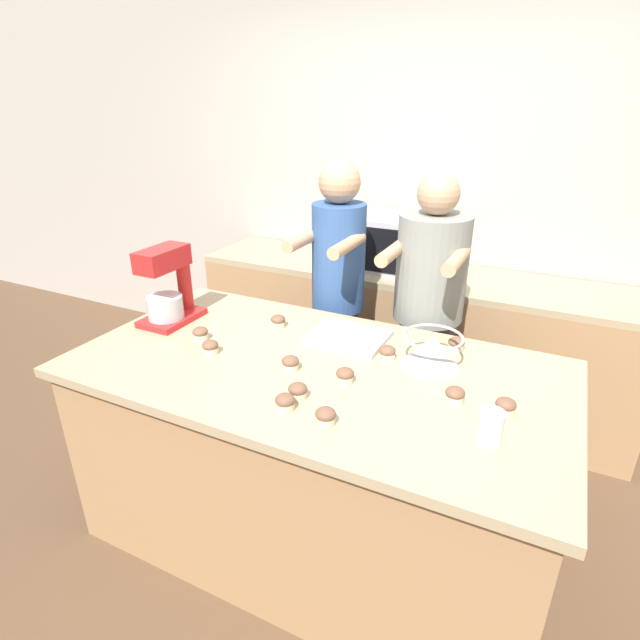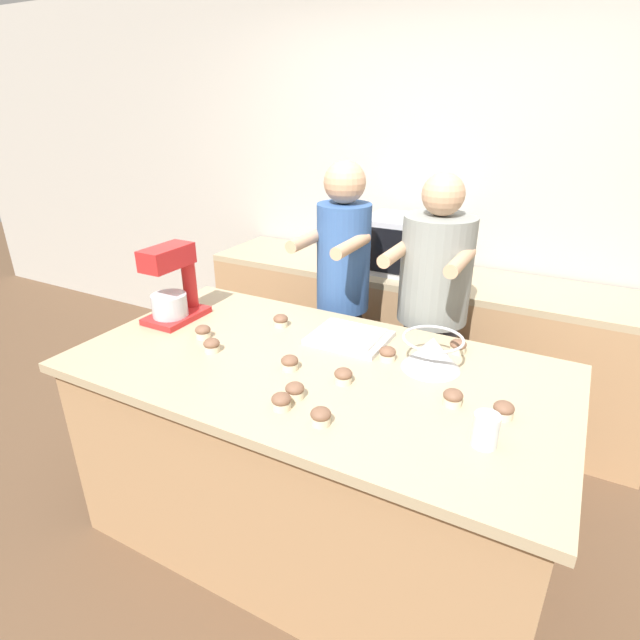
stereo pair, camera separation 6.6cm
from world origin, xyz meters
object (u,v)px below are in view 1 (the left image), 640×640
object	(u,v)px
baking_tray	(348,336)
cupcake_7	(455,395)
cupcake_0	(285,402)
person_right	(426,325)
cupcake_1	(290,363)
cupcake_2	(298,391)
cupcake_9	(345,375)
cupcake_5	(326,416)
person_left	(337,301)
microwave_oven	(401,244)
cupcake_3	(200,333)
cupcake_11	(278,321)
cupcake_8	(210,347)
mixing_bowl	(432,350)
cupcake_10	(387,353)
stand_mixer	(168,290)
cupcake_4	(456,344)
drinking_glass	(490,427)
cupcake_6	(506,406)

from	to	relation	value
baking_tray	cupcake_7	size ratio (longest dim) A/B	4.78
baking_tray	cupcake_0	size ratio (longest dim) A/B	4.78
baking_tray	cupcake_0	world-z (taller)	cupcake_0
person_right	cupcake_1	world-z (taller)	person_right
cupcake_2	cupcake_9	distance (m)	0.21
cupcake_0	cupcake_9	world-z (taller)	same
cupcake_5	cupcake_9	world-z (taller)	same
person_left	person_right	world-z (taller)	person_left
microwave_oven	cupcake_7	distance (m)	1.54
cupcake_3	cupcake_7	bearing A→B (deg)	-0.43
microwave_oven	cupcake_11	xyz separation A→B (m)	(-0.25, -1.10, -0.14)
cupcake_1	cupcake_8	world-z (taller)	same
cupcake_2	cupcake_7	xyz separation A→B (m)	(0.52, 0.23, 0.00)
mixing_bowl	cupcake_9	world-z (taller)	mixing_bowl
mixing_bowl	cupcake_8	size ratio (longest dim) A/B	3.48
cupcake_9	cupcake_10	size ratio (longest dim) A/B	1.00
stand_mixer	microwave_oven	world-z (taller)	stand_mixer
cupcake_8	cupcake_10	world-z (taller)	same
stand_mixer	cupcake_10	bearing A→B (deg)	4.80
cupcake_3	cupcake_4	distance (m)	1.14
stand_mixer	drinking_glass	size ratio (longest dim) A/B	3.37
cupcake_1	cupcake_7	world-z (taller)	same
person_left	cupcake_1	xyz separation A→B (m)	(0.17, -0.84, 0.06)
microwave_oven	cupcake_4	xyz separation A→B (m)	(0.57, -0.97, -0.14)
baking_tray	cupcake_6	size ratio (longest dim) A/B	4.78
microwave_oven	person_right	bearing A→B (deg)	-60.11
stand_mixer	baking_tray	world-z (taller)	stand_mixer
microwave_oven	cupcake_3	size ratio (longest dim) A/B	7.43
cupcake_0	cupcake_4	size ratio (longest dim) A/B	1.00
cupcake_5	cupcake_11	size ratio (longest dim) A/B	1.00
cupcake_6	cupcake_8	world-z (taller)	same
drinking_glass	cupcake_6	world-z (taller)	drinking_glass
stand_mixer	cupcake_11	bearing A→B (deg)	18.53
cupcake_2	cupcake_10	world-z (taller)	same
baking_tray	stand_mixer	bearing A→B (deg)	-167.89
baking_tray	cupcake_1	bearing A→B (deg)	-105.80
cupcake_1	cupcake_7	bearing A→B (deg)	4.86
microwave_oven	cupcake_8	xyz separation A→B (m)	(-0.37, -1.47, -0.14)
cupcake_3	cupcake_7	xyz separation A→B (m)	(1.15, -0.01, 0.00)
cupcake_1	cupcake_5	distance (m)	0.39
cupcake_10	cupcake_2	bearing A→B (deg)	-114.07
cupcake_3	cupcake_7	size ratio (longest dim) A/B	1.00
person_right	mixing_bowl	distance (m)	0.60
cupcake_10	cupcake_8	bearing A→B (deg)	-157.69
stand_mixer	cupcake_5	xyz separation A→B (m)	(1.05, -0.44, -0.13)
cupcake_6	cupcake_9	xyz separation A→B (m)	(-0.58, -0.05, 0.00)
person_right	stand_mixer	xyz separation A→B (m)	(-1.10, -0.67, 0.24)
person_left	drinking_glass	xyz separation A→B (m)	(0.96, -0.96, 0.09)
person_left	cupcake_2	xyz separation A→B (m)	(0.30, -1.01, 0.06)
cupcake_1	cupcake_3	xyz separation A→B (m)	(-0.50, 0.06, 0.00)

